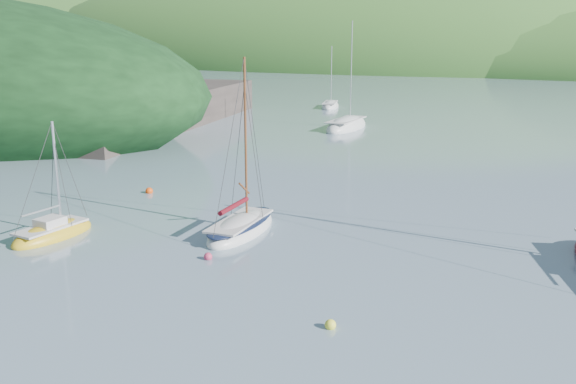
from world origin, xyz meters
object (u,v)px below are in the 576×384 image
at_px(sailboat_yellow, 53,234).
at_px(distant_sloop_c, 330,106).
at_px(daysailer_white, 241,228).
at_px(distant_sloop_a, 346,127).

distance_m(sailboat_yellow, distant_sloop_c, 54.49).
height_order(daysailer_white, distant_sloop_c, daysailer_white).
xyz_separation_m(daysailer_white, distant_sloop_c, (-15.71, 49.25, -0.06)).
relative_size(sailboat_yellow, distant_sloop_c, 0.74).
bearing_deg(daysailer_white, sailboat_yellow, -153.60).
bearing_deg(distant_sloop_a, distant_sloop_c, 117.99).
relative_size(distant_sloop_a, distant_sloop_c, 1.38).
bearing_deg(daysailer_white, distant_sloop_a, 98.06).
bearing_deg(distant_sloop_c, daysailer_white, -88.01).
xyz_separation_m(sailboat_yellow, distant_sloop_c, (-7.90, 53.91, -0.01)).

